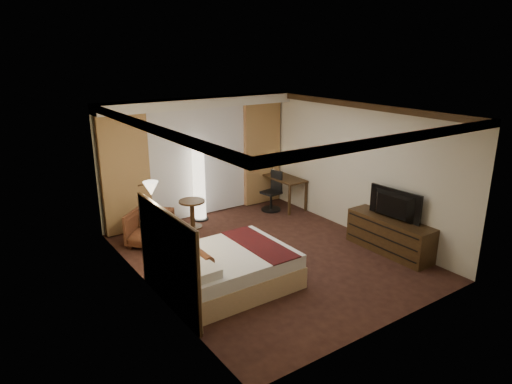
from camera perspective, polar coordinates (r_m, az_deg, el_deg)
floor at (r=8.60m, az=1.53°, el=-8.00°), size 4.50×5.50×0.01m
ceiling at (r=7.82m, az=1.69°, el=10.16°), size 4.50×5.50×0.01m
back_wall at (r=10.37m, az=-7.43°, el=4.27°), size 4.50×0.02×2.70m
left_wall at (r=7.08m, az=-13.27°, el=-2.38°), size 0.02×5.50×2.70m
right_wall at (r=9.56m, az=12.56°, el=2.86°), size 0.02×5.50×2.70m
crown_molding at (r=7.83m, az=1.69°, el=9.72°), size 4.50×5.50×0.12m
soffit at (r=9.94m, az=-7.03°, el=11.03°), size 4.50×0.50×0.20m
curtain_sheer at (r=10.33m, az=-7.20°, el=3.65°), size 2.48×0.04×2.45m
curtain_left_drape at (r=9.64m, az=-16.01°, el=2.09°), size 1.00×0.14×2.45m
curtain_right_drape at (r=11.14m, az=0.72°, el=4.80°), size 1.00×0.14×2.45m
wall_sconce at (r=7.27m, az=-13.00°, el=0.43°), size 0.24×0.24×0.24m
bed at (r=7.48m, az=-3.48°, el=-9.61°), size 2.01×1.57×0.59m
headboard at (r=6.87m, az=-10.86°, el=-8.27°), size 0.12×1.87×1.50m
armchair at (r=9.15m, az=-13.16°, el=-4.22°), size 1.02×1.03×0.77m
side_table at (r=9.89m, az=-7.96°, el=-2.74°), size 0.56×0.56×0.61m
floor_lamp at (r=10.16m, az=-7.13°, el=1.06°), size 0.36×0.36×1.69m
desk at (r=11.09m, az=3.42°, el=0.02°), size 0.55×1.21×0.75m
desk_lamp at (r=11.28m, az=2.05°, el=3.23°), size 0.18×0.18×0.34m
office_chair at (r=10.78m, az=1.90°, el=0.11°), size 0.52×0.52×0.96m
dresser at (r=9.00m, az=16.36°, el=-5.21°), size 0.50×1.72×0.67m
television at (r=8.75m, az=16.59°, el=-1.33°), size 0.70×1.13×0.14m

